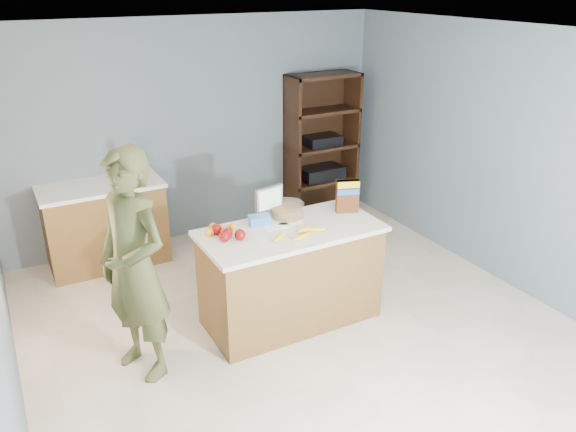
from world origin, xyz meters
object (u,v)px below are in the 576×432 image
person (134,267)px  tv (269,200)px  counter_peninsula (291,279)px  shelving_unit (320,148)px  cereal_box (347,194)px

person → tv: bearing=81.3°
counter_peninsula → tv: size_ratio=5.53×
tv → counter_peninsula: bearing=-82.8°
shelving_unit → person: (-2.90, -2.10, 0.04)m
tv → cereal_box: size_ratio=0.93×
person → cereal_box: person is taller
person → cereal_box: bearing=69.1°
tv → cereal_box: bearing=-19.8°
shelving_unit → person: person is taller
person → shelving_unit: bearing=101.1°
person → cereal_box: (1.98, 0.14, 0.17)m
person → tv: (1.31, 0.38, 0.15)m
shelving_unit → cereal_box: shelving_unit is taller
counter_peninsula → cereal_box: (0.63, 0.08, 0.66)m
shelving_unit → cereal_box: bearing=-115.1°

